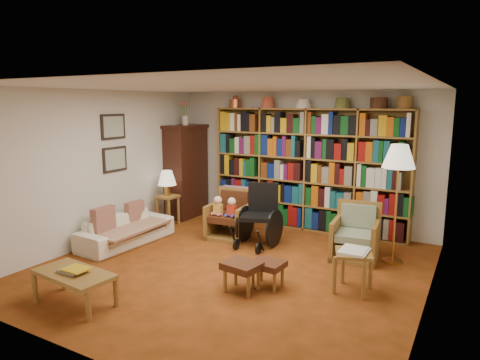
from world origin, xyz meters
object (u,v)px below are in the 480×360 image
Objects in this scene: side_table_lamp at (168,204)px; side_table_papers at (353,259)px; footstool_a at (242,268)px; footstool_b at (268,266)px; wheelchair at (259,217)px; coffee_table at (74,276)px; armchair_leather at (232,217)px; floor_lamp at (399,161)px; sofa at (126,230)px; armchair_sage at (357,237)px.

side_table_papers is at bearing -17.11° from side_table_lamp.
footstool_a is 0.35m from footstool_b.
coffee_table is at bearing -106.55° from wheelchair.
side_table_lamp is at bearing 151.24° from footstool_b.
footstool_a is 0.48× the size of coffee_table.
footstool_a is at bearing -56.17° from armchair_leather.
side_table_papers is 0.54× the size of coffee_table.
armchair_leather is 0.49× the size of floor_lamp.
sofa is 3.73m from side_table_papers.
wheelchair is (0.61, -0.16, 0.11)m from armchair_leather.
coffee_table is at bearing -147.72° from sofa.
floor_lamp reaches higher than sofa.
armchair_leather reaches higher than coffee_table.
sofa is 2.61m from footstool_a.
wheelchair is (-1.54, -0.21, 0.15)m from armchair_sage.
floor_lamp is at bearing 53.39° from footstool_a.
sofa is 3.01× the size of side_table_papers.
side_table_papers is at bearing 35.59° from coffee_table.
armchair_sage is 1.69× the size of footstool_a.
side_table_lamp reaches higher than side_table_papers.
armchair_sage is 2.10m from footstool_a.
side_table_papers is 1.12× the size of footstool_a.
side_table_lamp reaches higher than sofa.
footstool_a is (1.23, -1.84, -0.05)m from armchair_leather.
sofa is at bearing -179.57° from side_table_papers.
sofa is 3.37× the size of footstool_a.
footstool_a is at bearing -100.65° from sofa.
armchair_leather is 2.90m from floor_lamp.
coffee_table is at bearing -69.72° from side_table_lamp.
wheelchair is at bearing -14.64° from armchair_leather.
armchair_sage is (2.15, 0.05, -0.03)m from armchair_leather.
footstool_b is at bearing -28.76° from side_table_lamp.
sofa is at bearing -160.07° from armchair_sage.
floor_lamp reaches higher than armchair_leather.
armchair_leather reaches higher than armchair_sage.
floor_lamp is 2.39m from footstool_b.
floor_lamp is (2.67, 0.10, 1.14)m from armchair_leather.
armchair_sage is 1.76m from footstool_b.
side_table_papers is at bearing -29.35° from wheelchair.
armchair_leather is 2.15m from armchair_sage.
wheelchair reaches higher than coffee_table.
side_table_lamp is 4.21m from floor_lamp.
side_table_papers is (3.82, -1.18, 0.01)m from side_table_lamp.
side_table_lamp is at bearing 175.45° from wheelchair.
footstool_b is at bearing -47.13° from armchair_leather.
floor_lamp is (3.97, 1.30, 1.25)m from sofa.
side_table_lamp is at bearing -179.25° from armchair_sage.
coffee_table is at bearing -144.41° from side_table_papers.
footstool_b is at bearing -59.11° from wheelchair.
wheelchair is at bearing 110.24° from footstool_a.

